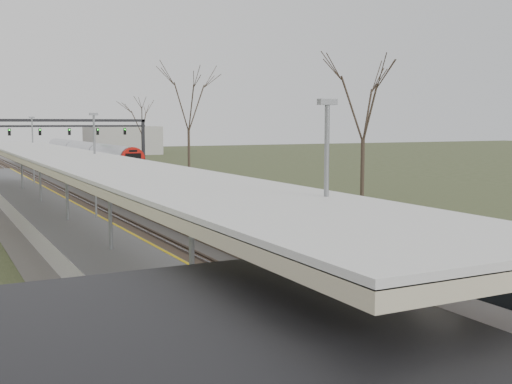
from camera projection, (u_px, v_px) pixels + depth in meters
track_bed at (133, 190)px, 53.23m from camera, size 24.00×160.00×0.22m
platform at (55, 221)px, 33.47m from camera, size 3.50×69.00×1.00m
canopy at (70, 160)px, 29.11m from camera, size 4.10×50.00×3.11m
signal_gantry at (63, 128)px, 79.25m from camera, size 21.00×0.59×6.08m
tree_east_far at (364, 100)px, 47.19m from camera, size 5.00×5.00×10.30m
train_near at (106, 176)px, 49.83m from camera, size 2.62×90.21×3.05m
train_far at (86, 153)px, 87.43m from camera, size 2.62×45.21×3.05m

